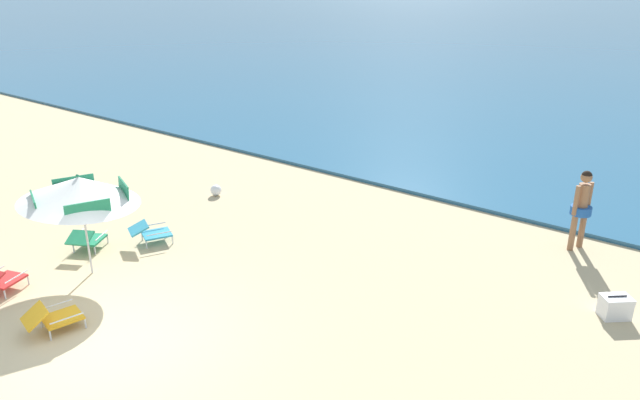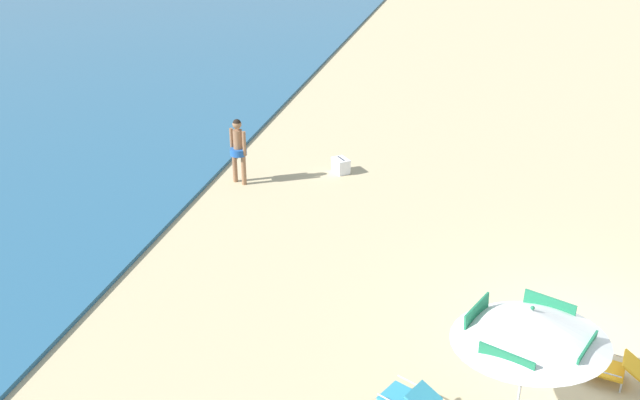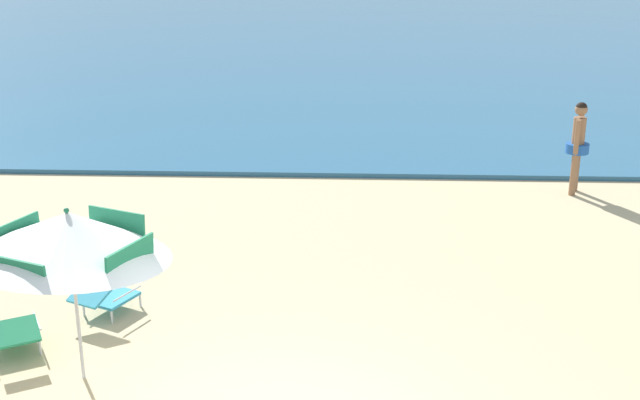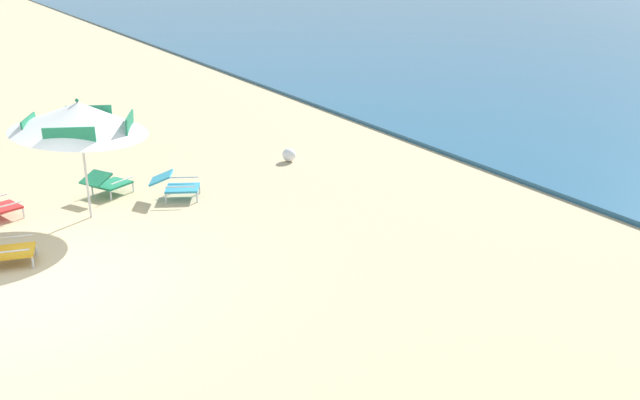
{
  "view_description": "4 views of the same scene",
  "coord_description": "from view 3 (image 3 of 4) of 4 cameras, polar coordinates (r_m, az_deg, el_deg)",
  "views": [
    {
      "loc": [
        7.67,
        -4.24,
        5.65
      ],
      "look_at": [
        0.58,
        4.94,
        1.15
      ],
      "focal_mm": 33.06,
      "sensor_mm": 36.0,
      "label": 1
    },
    {
      "loc": [
        -11.08,
        2.16,
        7.68
      ],
      "look_at": [
        1.62,
        5.36,
        1.4
      ],
      "focal_mm": 39.44,
      "sensor_mm": 36.0,
      "label": 2
    },
    {
      "loc": [
        0.71,
        -7.02,
        5.07
      ],
      "look_at": [
        0.17,
        5.71,
        0.7
      ],
      "focal_mm": 46.5,
      "sensor_mm": 36.0,
      "label": 3
    },
    {
      "loc": [
        9.18,
        -0.76,
        4.33
      ],
      "look_at": [
        0.65,
        4.15,
        0.76
      ],
      "focal_mm": 38.13,
      "sensor_mm": 36.0,
      "label": 4
    }
  ],
  "objects": [
    {
      "name": "beach_ball",
      "position": [
        14.45,
        -15.41,
        -1.69
      ],
      "size": [
        0.3,
        0.3,
        0.3
      ],
      "primitive_type": "sphere",
      "color": "white",
      "rests_on": "ground"
    },
    {
      "name": "person_standing_near_shore",
      "position": [
        16.5,
        17.33,
        3.89
      ],
      "size": [
        0.44,
        0.5,
        1.78
      ],
      "color": "#8C6042",
      "rests_on": "ground"
    },
    {
      "name": "beach_umbrella_striped_main",
      "position": [
        9.44,
        -16.89,
        -2.32
      ],
      "size": [
        3.2,
        3.2,
        2.14
      ],
      "color": "silver",
      "rests_on": "ground"
    },
    {
      "name": "lounge_chair_spare_folded",
      "position": [
        10.84,
        -20.23,
        -8.6
      ],
      "size": [
        0.89,
        1.01,
        0.51
      ],
      "color": "#1E7F56",
      "rests_on": "ground"
    },
    {
      "name": "lounge_chair_beside_umbrella",
      "position": [
        11.48,
        -14.62,
        -6.41
      ],
      "size": [
        0.86,
        1.01,
        0.51
      ],
      "color": "teal",
      "rests_on": "ground"
    }
  ]
}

